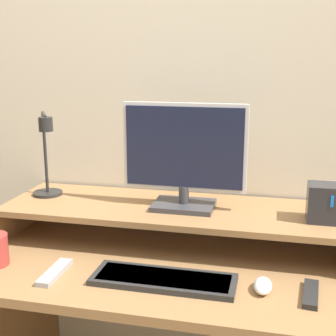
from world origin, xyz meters
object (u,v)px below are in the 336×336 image
at_px(router_dock, 322,203).
at_px(remote_secondary, 311,294).
at_px(desk_lamp, 47,160).
at_px(keyboard, 164,279).
at_px(remote_control, 55,272).
at_px(mouse, 263,286).
at_px(monitor, 184,156).

relative_size(router_dock, remote_secondary, 0.78).
bearing_deg(desk_lamp, keyboard, -30.56).
relative_size(desk_lamp, router_dock, 2.62).
distance_m(remote_control, remote_secondary, 0.77).
bearing_deg(mouse, keyboard, -177.33).
relative_size(desk_lamp, remote_secondary, 2.04).
distance_m(monitor, desk_lamp, 0.53).
relative_size(mouse, remote_control, 0.54).
relative_size(remote_control, remote_secondary, 1.11).
relative_size(keyboard, remote_secondary, 2.70).
distance_m(monitor, mouse, 0.52).
height_order(mouse, remote_control, mouse).
height_order(keyboard, remote_control, keyboard).
height_order(router_dock, remote_secondary, router_dock).
distance_m(desk_lamp, router_dock, 1.00).
bearing_deg(remote_control, mouse, 3.69).
bearing_deg(remote_control, keyboard, 4.55).
xyz_separation_m(monitor, remote_control, (-0.34, -0.35, -0.31)).
bearing_deg(monitor, mouse, -46.06).
bearing_deg(keyboard, desk_lamp, 149.44).
bearing_deg(remote_secondary, monitor, 144.30).
distance_m(mouse, remote_control, 0.64).
distance_m(desk_lamp, keyboard, 0.67).
relative_size(keyboard, mouse, 4.53).
bearing_deg(monitor, keyboard, -89.47).
xyz_separation_m(keyboard, remote_secondary, (0.43, 0.01, -0.00)).
xyz_separation_m(monitor, router_dock, (0.47, -0.03, -0.13)).
xyz_separation_m(router_dock, remote_control, (-0.81, -0.32, -0.19)).
bearing_deg(remote_control, monitor, 45.61).
xyz_separation_m(keyboard, mouse, (0.29, 0.01, 0.01)).
xyz_separation_m(router_dock, remote_secondary, (-0.04, -0.28, -0.19)).
relative_size(router_dock, remote_control, 0.70).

